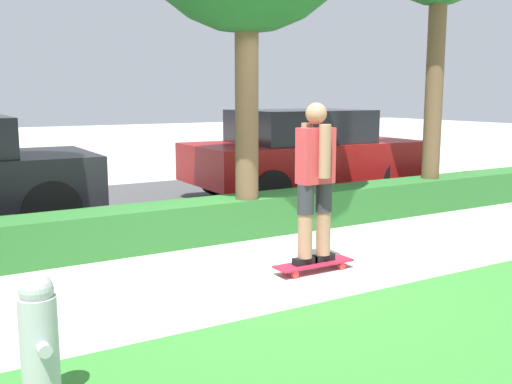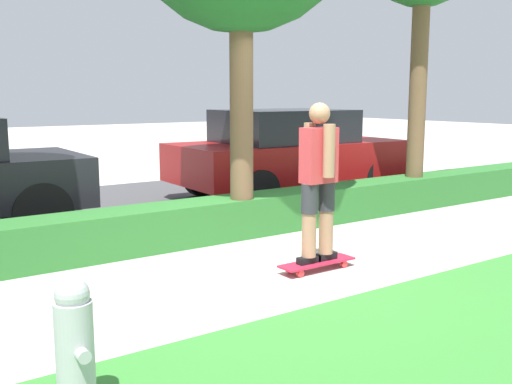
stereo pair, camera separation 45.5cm
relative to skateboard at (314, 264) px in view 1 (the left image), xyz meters
name	(u,v)px [view 1 (the left image)]	position (x,y,z in m)	size (l,w,h in m)	color
ground_plane	(274,272)	(-0.37, 0.19, -0.08)	(60.00, 60.00, 0.00)	#BCB7AD
street_asphalt	(134,207)	(-0.37, 4.39, -0.07)	(14.90, 5.00, 0.01)	#474749
hedge_row	(205,221)	(-0.37, 1.79, 0.17)	(14.90, 0.60, 0.50)	#2D702D
skateboard	(314,264)	(0.00, 0.00, 0.00)	(0.87, 0.24, 0.10)	red
skater_person	(315,179)	(0.00, 0.00, 0.89)	(0.49, 0.42, 1.64)	black
parked_car_middle	(304,152)	(2.57, 3.81, 0.72)	(4.21, 2.08, 1.54)	maroon
fire_hydrant	(39,340)	(-2.98, -1.36, 0.33)	(0.22, 0.35, 0.81)	#ADADB2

